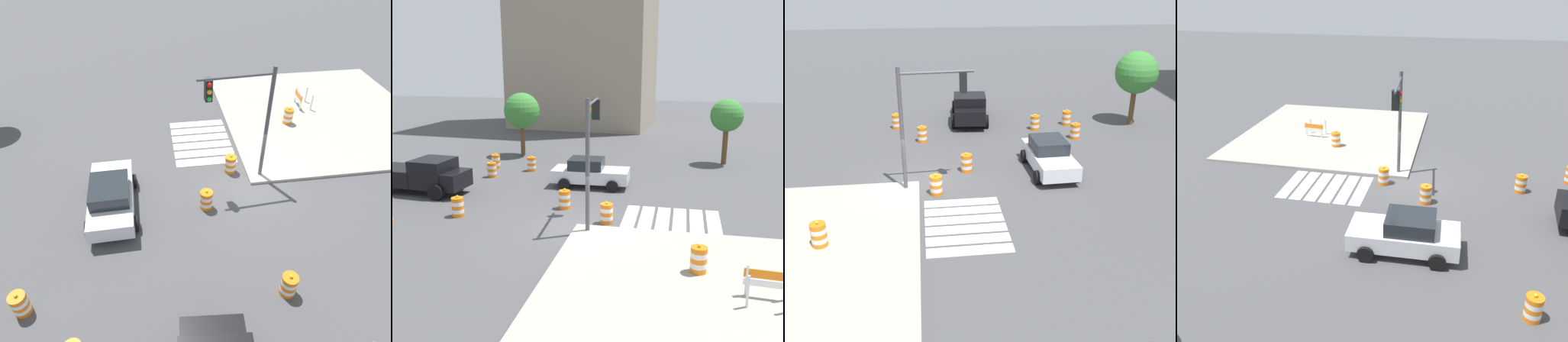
# 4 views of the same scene
# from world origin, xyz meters

# --- Properties ---
(ground_plane) EXTENTS (120.00, 120.00, 0.00)m
(ground_plane) POSITION_xyz_m (0.00, 0.00, 0.00)
(ground_plane) COLOR #474749
(sidewalk_corner) EXTENTS (12.00, 12.00, 0.15)m
(sidewalk_corner) POSITION_xyz_m (6.00, -6.00, 0.07)
(sidewalk_corner) COLOR #9E998E
(sidewalk_corner) RESTS_ON ground
(crosswalk_stripes) EXTENTS (4.35, 3.20, 0.02)m
(crosswalk_stripes) POSITION_xyz_m (4.00, 1.80, 0.01)
(crosswalk_stripes) COLOR silver
(crosswalk_stripes) RESTS_ON ground
(sports_car) EXTENTS (4.35, 2.22, 1.63)m
(sports_car) POSITION_xyz_m (-0.76, 6.45, 0.81)
(sports_car) COLOR silver
(sports_car) RESTS_ON ground
(traffic_barrel_near_corner) EXTENTS (0.56, 0.56, 1.02)m
(traffic_barrel_near_corner) POSITION_xyz_m (1.18, 0.76, 0.45)
(traffic_barrel_near_corner) COLOR orange
(traffic_barrel_near_corner) RESTS_ON ground
(traffic_barrel_median_near) EXTENTS (0.56, 0.56, 1.02)m
(traffic_barrel_median_near) POSITION_xyz_m (-5.20, 9.24, 0.45)
(traffic_barrel_median_near) COLOR orange
(traffic_barrel_median_near) RESTS_ON ground
(traffic_barrel_far_curb) EXTENTS (0.56, 0.56, 1.02)m
(traffic_barrel_far_curb) POSITION_xyz_m (-1.17, 2.36, 0.45)
(traffic_barrel_far_curb) COLOR orange
(traffic_barrel_far_curb) RESTS_ON ground
(traffic_barrel_opposite_curb) EXTENTS (0.56, 0.56, 1.02)m
(traffic_barrel_opposite_curb) POSITION_xyz_m (-5.74, 0.23, 0.45)
(traffic_barrel_opposite_curb) COLOR orange
(traffic_barrel_opposite_curb) RESTS_ON ground
(traffic_barrel_on_sidewalk) EXTENTS (0.56, 0.56, 1.02)m
(traffic_barrel_on_sidewalk) POSITION_xyz_m (5.05, -3.59, 0.60)
(traffic_barrel_on_sidewalk) COLOR orange
(traffic_barrel_on_sidewalk) RESTS_ON sidewalk_corner
(construction_barricade) EXTENTS (1.30, 0.86, 1.00)m
(construction_barricade) POSITION_xyz_m (6.97, -5.08, 0.72)
(construction_barricade) COLOR silver
(construction_barricade) RESTS_ON sidewalk_corner
(traffic_light_pole) EXTENTS (0.56, 3.29, 5.50)m
(traffic_light_pole) POSITION_xyz_m (0.51, 0.53, 3.91)
(traffic_light_pole) COLOR #4C4C51
(traffic_light_pole) RESTS_ON sidewalk_corner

